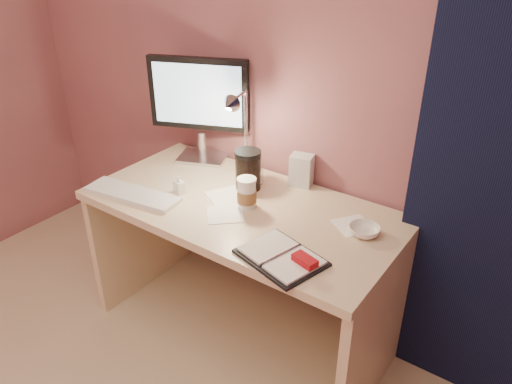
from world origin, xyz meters
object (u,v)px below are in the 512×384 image
Objects in this scene: coffee_cup at (247,194)px; monitor at (199,100)px; desk_lamp at (227,125)px; keyboard at (133,194)px; bowl at (365,231)px; planner at (283,257)px; product_box at (301,170)px; lotion_bottle at (179,185)px; desk at (252,240)px; clear_cup at (255,170)px; dark_jar at (248,172)px.

monitor is at bearing 151.35° from coffee_cup.
monitor is at bearing 145.93° from desk_lamp.
keyboard is (0.00, -0.48, -0.31)m from monitor.
coffee_cup is at bearing -169.74° from bowl.
product_box is at bearing 129.45° from planner.
lotion_bottle is (-0.32, -0.08, -0.02)m from coffee_cup.
planner is at bearing -13.06° from lotion_bottle.
bowl is at bearing -19.30° from desk_lamp.
bowl is at bearing 1.57° from desk.
clear_cup is (-0.44, 0.44, 0.05)m from planner.
desk_lamp is at bearing 159.56° from planner.
product_box is (-0.42, 0.22, 0.06)m from bowl.
coffee_cup is (-0.34, 0.23, 0.05)m from planner.
desk_lamp is (-0.23, 0.17, 0.21)m from coffee_cup.
dark_jar is 0.38× the size of desk_lamp.
bowl is 0.81× the size of product_box.
planner is 0.62m from clear_cup.
monitor is 3.85× the size of coffee_cup.
lotion_bottle is (-0.83, -0.17, 0.03)m from bowl.
lotion_bottle is at bearing -122.45° from desk_lamp.
desk_lamp reaches higher than desk.
dark_jar is at bearing 174.97° from bowl.
keyboard is (-0.45, -0.30, 0.24)m from desk.
desk is at bearing -129.73° from product_box.
monitor is at bearing 170.22° from bowl.
bowl is 1.37× the size of lotion_bottle.
dark_jar is at bearing 45.62° from lotion_bottle.
desk_lamp reaches higher than dark_jar.
bowl is (0.61, -0.11, -0.05)m from clear_cup.
coffee_cup is at bearing -55.76° from dark_jar.
desk is 15.55× the size of lotion_bottle.
clear_cup is at bearing 149.67° from planner.
bowl is at bearing 10.26° from coffee_cup.
monitor is (-0.45, 0.19, 0.54)m from desk.
bowl is 0.79m from desk_lamp.
planner is at bearing -53.87° from monitor.
monitor reaches higher than dark_jar.
clear_cup is at bearing 169.54° from bowl.
monitor is 1.16× the size of keyboard.
monitor is at bearing 115.02° from lotion_bottle.
product_box is (0.41, 0.39, 0.03)m from lotion_bottle.
bowl is 0.85m from lotion_bottle.
bowl is 0.48m from product_box.
product_box is 0.35× the size of desk_lamp.
coffee_cup is (0.48, 0.22, 0.06)m from keyboard.
dark_jar reaches higher than bowl.
desk is 0.59m from keyboard.
planner is at bearing -41.02° from dark_jar.
coffee_cup is 0.33m from lotion_bottle.
monitor is 5.90× the size of lotion_bottle.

